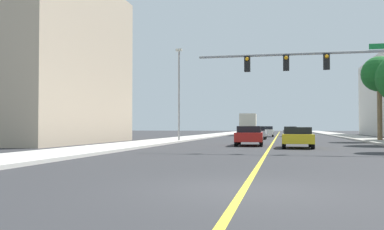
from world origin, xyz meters
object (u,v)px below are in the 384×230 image
Objects in this scene: palm_far at (379,75)px; car_white at (267,131)px; street_lamp at (179,90)px; delivery_truck at (249,124)px; car_yellow at (298,137)px; traffic_signal_mast at (341,69)px; car_red at (249,135)px; car_silver at (258,132)px; car_gray at (291,131)px.

palm_far is 1.86× the size of car_white.
delivery_truck is (3.77, 29.90, -2.88)m from street_lamp.
traffic_signal_mast is at bearing -65.10° from car_yellow.
car_red is (-10.84, -10.54, -5.27)m from palm_far.
delivery_truck is (-3.09, 8.39, 1.01)m from car_white.
car_silver is at bearing 88.87° from car_red.
street_lamp reaches higher than car_gray.
car_white is (6.87, 21.50, -3.89)m from street_lamp.
car_white is 9.00m from delivery_truck.
delivery_truck reaches higher than car_red.
car_red reaches higher than car_yellow.
car_white is 1.03× the size of car_yellow.
car_yellow is at bearing -82.97° from delivery_truck.
car_silver is at bearing 103.48° from traffic_signal_mast.
car_silver is 11.87m from car_white.
car_gray is (9.98, 22.60, -3.90)m from street_lamp.
car_yellow is at bearing -79.64° from car_silver.
car_yellow is at bearing -85.37° from car_white.
palm_far reaches higher than car_gray.
car_silver is at bearing -84.60° from delivery_truck.
delivery_truck reaches higher than car_silver.
traffic_signal_mast is at bearing -48.60° from street_lamp.
car_gray is (-1.92, 36.11, -3.58)m from traffic_signal_mast.
car_silver is (6.36, 9.64, -3.90)m from street_lamp.
traffic_signal_mast is 2.54× the size of car_red.
street_lamp is at bearing -165.93° from palm_far.
traffic_signal_mast is at bearing -81.26° from delivery_truck.
car_yellow is at bearing -43.15° from car_red.
traffic_signal_mast is 35.55m from car_white.
delivery_truck is (-2.59, 20.26, 1.01)m from car_silver.
palm_far reaches higher than car_red.
car_gray and car_red have the same top height.
street_lamp is 2.00× the size of car_white.
palm_far is at bearing 72.68° from traffic_signal_mast.
traffic_signal_mast reaches higher than car_red.
car_red is at bearing 139.69° from car_yellow.
delivery_truck is (-6.21, 7.29, 1.02)m from car_gray.
delivery_truck reaches higher than car_white.
traffic_signal_mast is at bearing -56.52° from car_red.
delivery_truck is (-6.09, 38.86, 1.05)m from car_yellow.
delivery_truck reaches higher than car_gray.
street_lamp is 1.07× the size of palm_far.
car_white reaches higher than car_red.
street_lamp reaches higher than delivery_truck.
delivery_truck is (-8.13, 43.40, -2.56)m from traffic_signal_mast.
car_white reaches higher than car_gray.
car_yellow is (3.00, -30.46, -0.05)m from car_white.
traffic_signal_mast is 9.72m from car_red.
street_lamp is at bearing -99.07° from delivery_truck.
car_gray is at bearing 81.23° from car_red.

